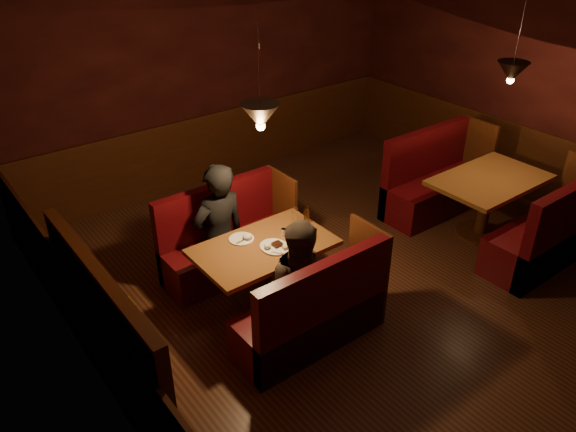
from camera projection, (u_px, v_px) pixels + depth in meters
room at (377, 208)px, 5.46m from camera, size 6.02×7.02×2.92m
main_table at (265, 259)px, 5.58m from camera, size 1.36×0.82×0.95m
main_bench_far at (227, 245)px, 6.23m from camera, size 1.49×0.53×1.02m
main_bench_near at (315, 317)px, 5.17m from camera, size 1.49×0.53×1.02m
second_table at (488, 193)px, 6.74m from camera, size 1.39×0.89×0.79m
second_bench_far at (432, 185)px, 7.44m from camera, size 1.54×0.58×1.10m
second_bench_near at (549, 238)px, 6.30m from camera, size 1.54×0.58×1.10m
diner_a at (218, 210)px, 5.81m from camera, size 0.64×0.44×1.73m
diner_b at (305, 265)px, 5.09m from camera, size 0.94×0.85×1.56m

